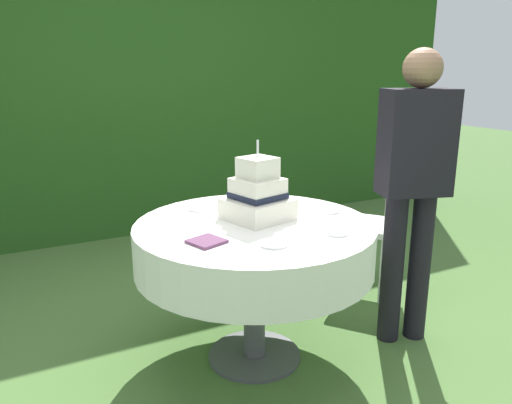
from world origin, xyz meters
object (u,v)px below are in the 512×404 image
serving_plate_left (329,211)px  garden_chair (377,217)px  cake_table (254,246)px  serving_plate_far (274,244)px  serving_plate_near (199,208)px  serving_plate_right (337,233)px  wedding_cake (258,196)px  napkin_stack (207,241)px  standing_person (413,180)px

serving_plate_left → garden_chair: size_ratio=0.12×
serving_plate_left → cake_table: bearing=179.3°
cake_table → garden_chair: size_ratio=1.35×
serving_plate_far → garden_chair: size_ratio=0.14×
serving_plate_near → garden_chair: (1.25, -0.01, -0.22)m
serving_plate_near → garden_chair: 1.27m
serving_plate_far → serving_plate_right: bearing=-0.2°
cake_table → serving_plate_near: serving_plate_near is taller
wedding_cake → cake_table: bearing=-129.2°
serving_plate_near → garden_chair: size_ratio=0.14×
serving_plate_left → wedding_cake: bearing=170.0°
serving_plate_far → serving_plate_right: 0.34m
wedding_cake → serving_plate_near: size_ratio=3.19×
wedding_cake → serving_plate_left: wedding_cake is taller
napkin_stack → cake_table: bearing=26.5°
serving_plate_near → standing_person: size_ratio=0.08×
serving_plate_far → serving_plate_right: size_ratio=1.12×
serving_plate_left → standing_person: bearing=-26.2°
serving_plate_near → standing_person: bearing=-29.3°
wedding_cake → serving_plate_far: bearing=-107.5°
cake_table → standing_person: (0.85, -0.20, 0.30)m
serving_plate_near → serving_plate_right: bearing=-58.2°
cake_table → napkin_stack: napkin_stack is taller
cake_table → serving_plate_right: size_ratio=10.49×
cake_table → standing_person: standing_person is taller
cake_table → serving_plate_right: (0.27, -0.32, 0.13)m
serving_plate_far → napkin_stack: bearing=147.4°
serving_plate_right → wedding_cake: bearing=119.4°
serving_plate_near → serving_plate_right: same height
serving_plate_near → serving_plate_far: (0.09, -0.68, 0.00)m
napkin_stack → standing_person: 1.18m
wedding_cake → standing_person: standing_person is taller
serving_plate_near → napkin_stack: (-0.16, -0.52, 0.00)m
serving_plate_near → serving_plate_far: 0.69m
wedding_cake → serving_plate_right: wedding_cake is taller
wedding_cake → garden_chair: wedding_cake is taller
cake_table → napkin_stack: (-0.32, -0.16, 0.13)m
wedding_cake → serving_plate_right: (0.22, -0.39, -0.12)m
garden_chair → standing_person: standing_person is taller
cake_table → serving_plate_far: bearing=-102.0°
wedding_cake → serving_plate_far: size_ratio=3.18×
wedding_cake → serving_plate_near: 0.38m
garden_chair → wedding_cake: bearing=-164.9°
napkin_stack → garden_chair: garden_chair is taller
cake_table → serving_plate_left: 0.47m
serving_plate_left → serving_plate_right: (-0.18, -0.31, 0.00)m
serving_plate_far → napkin_stack: 0.30m
serving_plate_near → serving_plate_left: (0.61, -0.37, 0.00)m
serving_plate_left → garden_chair: bearing=28.6°
serving_plate_right → garden_chair: bearing=38.8°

